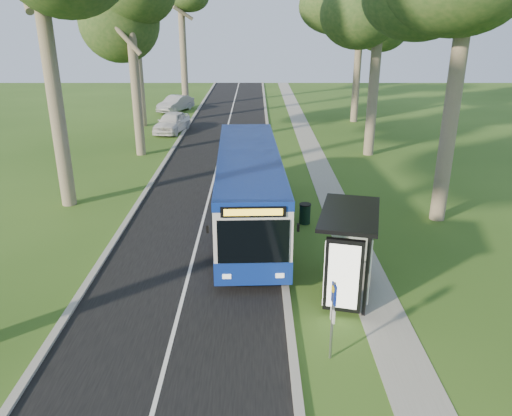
{
  "coord_description": "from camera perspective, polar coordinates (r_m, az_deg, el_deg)",
  "views": [
    {
      "loc": [
        -1.04,
        -15.79,
        8.79
      ],
      "look_at": [
        -1.02,
        3.21,
        1.6
      ],
      "focal_mm": 35.0,
      "sensor_mm": 36.0,
      "label": 1
    }
  ],
  "objects": [
    {
      "name": "car_white",
      "position": [
        42.48,
        -9.59,
        9.65
      ],
      "size": [
        2.87,
        5.16,
        1.66
      ],
      "primitive_type": "imported",
      "rotation": [
        0.0,
        0.0,
        -0.2
      ],
      "color": "white",
      "rests_on": "ground"
    },
    {
      "name": "bus",
      "position": [
        22.28,
        -0.82,
        2.29
      ],
      "size": [
        3.1,
        12.76,
        3.36
      ],
      "rotation": [
        0.0,
        0.0,
        0.04
      ],
      "color": "white",
      "rests_on": "ground"
    },
    {
      "name": "bus_shelter",
      "position": [
        16.45,
        11.32,
        -3.8
      ],
      "size": [
        2.6,
        3.74,
        2.92
      ],
      "rotation": [
        0.0,
        0.0,
        -0.24
      ],
      "color": "black",
      "rests_on": "ground"
    },
    {
      "name": "ground",
      "position": [
        18.1,
        3.28,
        -8.36
      ],
      "size": [
        120.0,
        120.0,
        0.0
      ],
      "primitive_type": "plane",
      "color": "#2E4F18",
      "rests_on": "ground"
    },
    {
      "name": "car_silver",
      "position": [
        52.39,
        -9.17,
        11.69
      ],
      "size": [
        3.42,
        5.05,
        1.58
      ],
      "primitive_type": "imported",
      "rotation": [
        0.0,
        0.0,
        -0.41
      ],
      "color": "#A6A8AE",
      "rests_on": "ground"
    },
    {
      "name": "litter_bin",
      "position": [
        22.92,
        5.61,
        -0.63
      ],
      "size": [
        0.54,
        0.54,
        0.95
      ],
      "rotation": [
        0.0,
        0.0,
        0.02
      ],
      "color": "black",
      "rests_on": "ground"
    },
    {
      "name": "road",
      "position": [
        27.35,
        -5.21,
        1.92
      ],
      "size": [
        7.0,
        100.0,
        0.02
      ],
      "primitive_type": "cube",
      "color": "black",
      "rests_on": "ground"
    },
    {
      "name": "tree_east_d",
      "position": [
        46.68,
        11.97,
        21.59
      ],
      "size": [
        5.2,
        5.2,
        13.25
      ],
      "color": "#7A6B56",
      "rests_on": "ground"
    },
    {
      "name": "centre_line",
      "position": [
        27.35,
        -5.21,
        1.94
      ],
      "size": [
        0.12,
        100.0,
        0.0
      ],
      "primitive_type": "cube",
      "color": "white",
      "rests_on": "road"
    },
    {
      "name": "kerb_west",
      "position": [
        27.87,
        -12.4,
        1.98
      ],
      "size": [
        0.25,
        100.0,
        0.12
      ],
      "primitive_type": "cube",
      "color": "#9E9B93",
      "rests_on": "ground"
    },
    {
      "name": "tree_west_c",
      "position": [
        34.73,
        -14.34,
        21.73
      ],
      "size": [
        5.2,
        5.2,
        13.14
      ],
      "color": "#7A6B56",
      "rests_on": "ground"
    },
    {
      "name": "bus_stop_sign",
      "position": [
        13.75,
        8.77,
        -11.64
      ],
      "size": [
        0.11,
        0.33,
        2.36
      ],
      "rotation": [
        0.0,
        0.0,
        0.16
      ],
      "color": "gray",
      "rests_on": "ground"
    },
    {
      "name": "footpath",
      "position": [
        27.54,
        8.39,
        1.91
      ],
      "size": [
        1.5,
        100.0,
        0.02
      ],
      "primitive_type": "cube",
      "color": "gray",
      "rests_on": "ground"
    },
    {
      "name": "kerb_east",
      "position": [
        27.25,
        2.14,
        2.03
      ],
      "size": [
        0.25,
        100.0,
        0.12
      ],
      "primitive_type": "cube",
      "color": "#9E9B93",
      "rests_on": "ground"
    }
  ]
}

